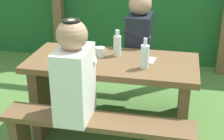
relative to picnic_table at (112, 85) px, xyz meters
name	(u,v)px	position (x,y,z in m)	size (l,w,h in m)	color
ground_plane	(112,133)	(0.00, 0.00, -0.49)	(12.00, 12.00, 0.00)	#4C7436
picnic_table	(112,85)	(0.00, 0.00, 0.00)	(1.40, 0.64, 0.71)	brown
bench_near	(97,134)	(0.00, -0.51, -0.16)	(1.40, 0.24, 0.46)	brown
bench_far	(123,77)	(0.00, 0.51, -0.16)	(1.40, 0.24, 0.46)	brown
person_white_shirt	(74,74)	(-0.16, -0.51, 0.31)	(0.25, 0.35, 0.72)	white
person_black_coat	(139,34)	(0.15, 0.51, 0.31)	(0.25, 0.35, 0.72)	black
drinking_glass	(100,52)	(-0.11, 0.06, 0.27)	(0.08, 0.08, 0.08)	silver
bottle_left	(145,56)	(0.28, -0.11, 0.32)	(0.07, 0.07, 0.24)	silver
bottle_right	(117,45)	(0.02, 0.11, 0.32)	(0.07, 0.07, 0.22)	silver
cell_phone	(150,60)	(0.31, 0.05, 0.23)	(0.07, 0.14, 0.01)	silver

